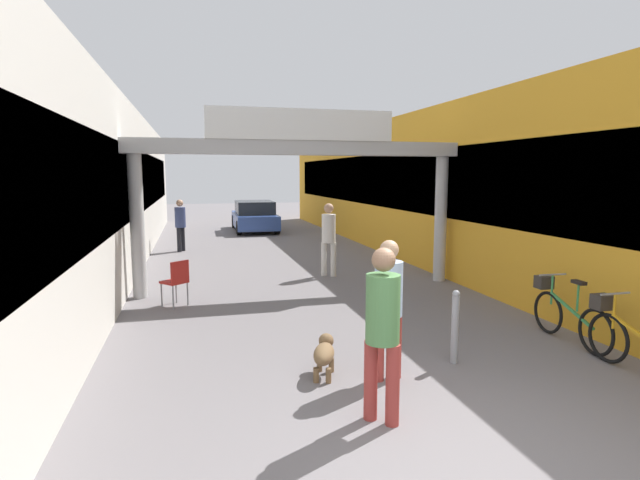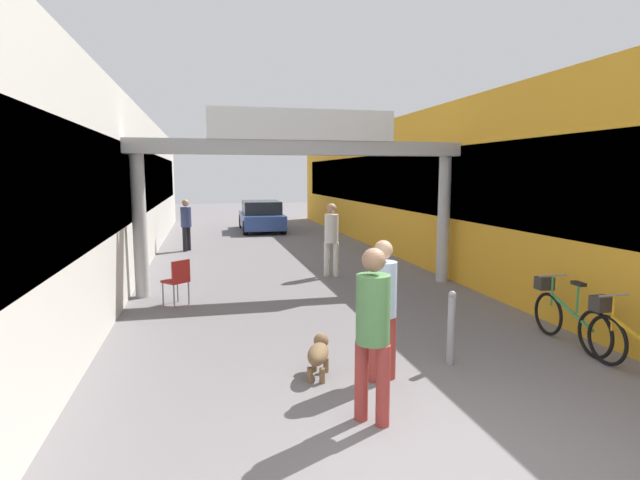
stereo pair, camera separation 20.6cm
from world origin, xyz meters
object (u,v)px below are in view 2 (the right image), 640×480
(bicycle_orange_nearest, at_px, (633,343))
(bicycle_green_second, at_px, (566,315))
(pedestrian_with_dog, at_px, (382,301))
(pedestrian_companion, at_px, (373,324))
(dog_on_leash, at_px, (319,353))
(cafe_chair_red_nearer, at_px, (178,278))
(parked_car_blue, at_px, (261,216))
(pedestrian_carrying_crate, at_px, (331,234))
(pedestrian_elderly_walking, at_px, (186,222))
(bollard_post_metal, at_px, (451,327))

(bicycle_orange_nearest, distance_m, bicycle_green_second, 1.26)
(pedestrian_with_dog, relative_size, pedestrian_companion, 0.96)
(pedestrian_companion, relative_size, dog_on_leash, 2.64)
(cafe_chair_red_nearer, bearing_deg, pedestrian_with_dog, -58.04)
(bicycle_orange_nearest, xyz_separation_m, cafe_chair_red_nearer, (-5.66, 4.77, 0.10))
(parked_car_blue, bearing_deg, bicycle_green_second, -80.18)
(pedestrian_carrying_crate, height_order, parked_car_blue, pedestrian_carrying_crate)
(dog_on_leash, distance_m, cafe_chair_red_nearer, 4.30)
(dog_on_leash, height_order, bicycle_orange_nearest, bicycle_orange_nearest)
(bicycle_orange_nearest, height_order, parked_car_blue, parked_car_blue)
(pedestrian_carrying_crate, xyz_separation_m, parked_car_blue, (-0.58, 10.33, -0.40))
(cafe_chair_red_nearer, relative_size, parked_car_blue, 0.22)
(pedestrian_elderly_walking, distance_m, bicycle_orange_nearest, 13.17)
(pedestrian_carrying_crate, relative_size, cafe_chair_red_nearer, 2.02)
(pedestrian_with_dog, relative_size, parked_car_blue, 0.43)
(bicycle_green_second, bearing_deg, pedestrian_elderly_walking, 118.68)
(cafe_chair_red_nearer, xyz_separation_m, parked_car_blue, (2.97, 12.39, 0.10))
(pedestrian_elderly_walking, bearing_deg, bicycle_orange_nearest, -64.17)
(pedestrian_carrying_crate, distance_m, parked_car_blue, 10.36)
(pedestrian_carrying_crate, xyz_separation_m, dog_on_leash, (-1.67, -5.92, -0.74))
(cafe_chair_red_nearer, distance_m, parked_car_blue, 12.74)
(dog_on_leash, xyz_separation_m, bicycle_green_second, (3.84, 0.36, 0.14))
(bicycle_green_second, bearing_deg, cafe_chair_red_nearer, 148.51)
(pedestrian_elderly_walking, xyz_separation_m, bicycle_green_second, (5.79, -10.58, -0.53))
(pedestrian_companion, height_order, dog_on_leash, pedestrian_companion)
(pedestrian_with_dog, xyz_separation_m, bollard_post_metal, (1.07, 0.28, -0.49))
(dog_on_leash, relative_size, bicycle_orange_nearest, 0.40)
(bollard_post_metal, bearing_deg, parked_car_blue, 92.45)
(bicycle_orange_nearest, relative_size, bicycle_green_second, 1.00)
(pedestrian_elderly_walking, distance_m, dog_on_leash, 11.13)
(pedestrian_with_dog, height_order, parked_car_blue, pedestrian_with_dog)
(bicycle_green_second, bearing_deg, parked_car_blue, 99.82)
(bicycle_orange_nearest, bearing_deg, dog_on_leash, 166.52)
(pedestrian_companion, relative_size, bollard_post_metal, 1.81)
(parked_car_blue, bearing_deg, pedestrian_with_dog, -91.30)
(pedestrian_companion, bearing_deg, pedestrian_elderly_walking, 100.22)
(pedestrian_companion, bearing_deg, bicycle_orange_nearest, 6.08)
(pedestrian_elderly_walking, bearing_deg, pedestrian_companion, -79.78)
(pedestrian_companion, distance_m, pedestrian_carrying_crate, 7.34)
(bollard_post_metal, height_order, cafe_chair_red_nearer, bollard_post_metal)
(dog_on_leash, bearing_deg, pedestrian_elderly_walking, 100.09)
(bicycle_orange_nearest, bearing_deg, pedestrian_companion, -173.92)
(bicycle_orange_nearest, distance_m, parked_car_blue, 17.37)
(bicycle_orange_nearest, distance_m, cafe_chair_red_nearer, 7.40)
(dog_on_leash, relative_size, bicycle_green_second, 0.40)
(pedestrian_elderly_walking, distance_m, bicycle_green_second, 12.07)
(pedestrian_companion, bearing_deg, bicycle_green_second, 24.56)
(pedestrian_elderly_walking, xyz_separation_m, cafe_chair_red_nearer, (0.07, -7.08, -0.43))
(pedestrian_companion, xyz_separation_m, bicycle_green_second, (3.59, 1.64, -0.60))
(pedestrian_carrying_crate, height_order, dog_on_leash, pedestrian_carrying_crate)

